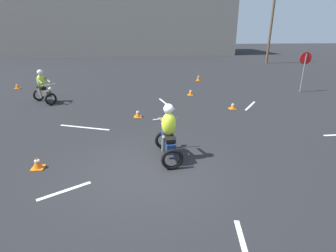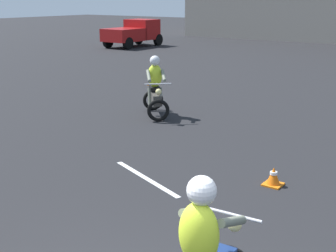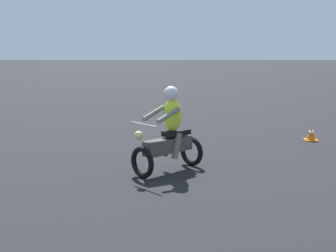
% 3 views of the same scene
% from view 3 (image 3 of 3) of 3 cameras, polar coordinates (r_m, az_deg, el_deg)
% --- Properties ---
extents(motorcycle_rider_background, '(1.40, 1.43, 1.66)m').
position_cam_3_polar(motorcycle_rider_background, '(8.97, 0.16, -1.07)').
color(motorcycle_rider_background, black).
rests_on(motorcycle_rider_background, ground).
extents(traffic_cone_far_center, '(0.32, 0.32, 0.33)m').
position_cam_3_polar(traffic_cone_far_center, '(12.43, 17.05, -0.99)').
color(traffic_cone_far_center, orange).
rests_on(traffic_cone_far_center, ground).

